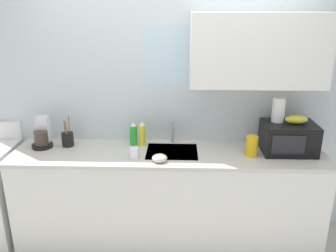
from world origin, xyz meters
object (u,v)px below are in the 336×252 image
Objects in this scene: dish_soap_bottle_green at (134,134)px; cereal_canister at (252,146)px; coffee_maker at (43,136)px; small_bowl at (160,158)px; utensil_crock at (68,139)px; banana_bunch at (296,120)px; microwave at (288,138)px; paper_towel_roll at (278,110)px; dish_soap_bottle_yellow at (142,134)px; mug_white at (134,153)px.

dish_soap_bottle_green is 1.24× the size of cereal_canister.
coffee_maker is 1.55× the size of cereal_canister.
utensil_crock is at bearing 159.99° from small_bowl.
microwave is at bearing -178.23° from banana_bunch.
microwave is at bearing -1.53° from coffee_maker.
banana_bunch is 0.46m from cereal_canister.
utensil_crock reaches higher than microwave.
paper_towel_roll reaches higher than dish_soap_bottle_yellow.
dish_soap_bottle_green is at bearing 175.25° from banana_bunch.
dish_soap_bottle_yellow is 0.40m from small_bowl.
mug_white is at bearing -172.32° from banana_bunch.
cereal_canister is 1.90× the size of mug_white.
microwave is 1.41m from dish_soap_bottle_green.
coffee_maker reaches higher than cereal_canister.
dish_soap_bottle_yellow is 2.52× the size of mug_white.
banana_bunch is 1.39m from dish_soap_bottle_yellow.
cereal_canister is 1.69m from utensil_crock.
paper_towel_roll reaches higher than dish_soap_bottle_green.
dish_soap_bottle_green is (-1.30, 0.07, -0.28)m from paper_towel_roll.
dish_soap_bottle_green is 1.72× the size of small_bowl.
utensil_crock is (-1.68, 0.17, -0.02)m from cereal_canister.
mug_white is (0.89, -0.25, -0.06)m from coffee_maker.
mug_white is at bearing -169.20° from paper_towel_roll.
utensil_crock reaches higher than mug_white.
paper_towel_roll is 1.69× the size of small_bowl.
paper_towel_roll is 0.75× the size of utensil_crock.
coffee_maker is (-2.25, 0.06, -0.03)m from microwave.
microwave is 0.18m from banana_bunch.
paper_towel_roll reaches higher than banana_bunch.
utensil_crock is (-2.07, 0.07, -0.23)m from banana_bunch.
cereal_canister is at bearing -5.78° from utensil_crock.
dish_soap_bottle_yellow is at bearing 117.05° from small_bowl.
dish_soap_bottle_green is 0.76× the size of utensil_crock.
mug_white is (-1.02, -0.09, -0.04)m from cereal_canister.
microwave is at bearing 7.90° from mug_white.
banana_bunch is 1.24m from small_bowl.
microwave is 2.09× the size of paper_towel_roll.
microwave is at bearing 16.17° from cereal_canister.
banana_bunch is at bearing -1.45° from coffee_maker.
banana_bunch reaches higher than microwave.
utensil_crock is (-0.70, -0.03, -0.04)m from dish_soap_bottle_yellow.
paper_towel_roll reaches higher than small_bowl.
coffee_maker is at bearing 164.39° from mug_white.
dish_soap_bottle_green is at bearing 125.61° from small_bowl.
banana_bunch reaches higher than small_bowl.
dish_soap_bottle_yellow is at bearing 175.72° from banana_bunch.
banana_bunch is 1.44m from mug_white.
small_bowl is (-0.80, -0.15, -0.06)m from cereal_canister.
utensil_crock reaches higher than cereal_canister.
dish_soap_bottle_yellow is (0.93, 0.04, 0.01)m from coffee_maker.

